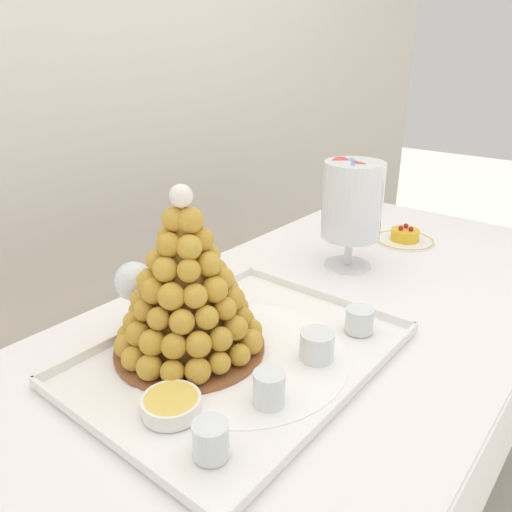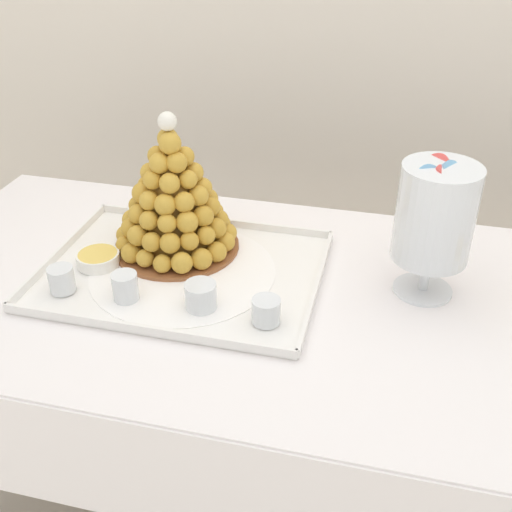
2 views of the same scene
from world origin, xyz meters
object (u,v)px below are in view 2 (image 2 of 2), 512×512
object	(u,v)px
creme_brulee_ramekin	(99,258)
macaron_goblet	(435,215)
dessert_cup_centre	(201,297)
serving_tray	(183,272)
dessert_cup_mid_left	(125,288)
croquembouche	(174,199)
dessert_cup_left	(62,280)
dessert_cup_mid_right	(266,312)
wine_glass	(182,181)

from	to	relation	value
creme_brulee_ramekin	macaron_goblet	world-z (taller)	macaron_goblet
dessert_cup_centre	macaron_goblet	size ratio (longest dim) A/B	0.21
serving_tray	dessert_cup_mid_left	size ratio (longest dim) A/B	10.20
croquembouche	dessert_cup_centre	bearing A→B (deg)	-58.50
serving_tray	dessert_cup_left	xyz separation A→B (m)	(-0.21, -0.13, 0.03)
croquembouche	dessert_cup_mid_right	size ratio (longest dim) A/B	5.77
croquembouche	dessert_cup_mid_left	distance (m)	0.23
creme_brulee_ramekin	croquembouche	bearing A→B (deg)	35.97
dessert_cup_mid_left	creme_brulee_ramekin	bearing A→B (deg)	136.12
croquembouche	dessert_cup_centre	distance (m)	0.25
dessert_cup_mid_right	creme_brulee_ramekin	world-z (taller)	dessert_cup_mid_right
croquembouche	creme_brulee_ramekin	xyz separation A→B (m)	(-0.14, -0.10, -0.11)
dessert_cup_centre	creme_brulee_ramekin	xyz separation A→B (m)	(-0.26, 0.10, -0.01)
serving_tray	dessert_cup_centre	xyz separation A→B (m)	(0.08, -0.11, 0.03)
dessert_cup_centre	macaron_goblet	world-z (taller)	macaron_goblet
serving_tray	dessert_cup_left	bearing A→B (deg)	-149.01
dessert_cup_centre	dessert_cup_mid_right	xyz separation A→B (m)	(0.13, -0.01, -0.00)
dessert_cup_mid_left	dessert_cup_mid_right	size ratio (longest dim) A/B	1.04
croquembouche	dessert_cup_left	xyz separation A→B (m)	(-0.16, -0.21, -0.10)
dessert_cup_left	wine_glass	distance (m)	0.37
croquembouche	dessert_cup_centre	world-z (taller)	croquembouche
croquembouche	dessert_cup_left	bearing A→B (deg)	-127.92
macaron_goblet	dessert_cup_left	bearing A→B (deg)	-165.42
dessert_cup_left	dessert_cup_mid_right	bearing A→B (deg)	-0.18
dessert_cup_left	dessert_cup_centre	xyz separation A→B (m)	(0.29, 0.01, -0.00)
dessert_cup_left	dessert_cup_mid_left	size ratio (longest dim) A/B	0.93
serving_tray	creme_brulee_ramekin	xyz separation A→B (m)	(-0.18, -0.02, 0.02)
dessert_cup_mid_right	macaron_goblet	distance (m)	0.37
dessert_cup_mid_left	dessert_cup_mid_right	distance (m)	0.28
dessert_cup_mid_left	dessert_cup_centre	xyz separation A→B (m)	(0.15, 0.01, -0.00)
dessert_cup_mid_right	creme_brulee_ramekin	size ratio (longest dim) A/B	0.59
dessert_cup_mid_left	dessert_cup_centre	distance (m)	0.15
dessert_cup_mid_left	wine_glass	xyz separation A→B (m)	(0.01, 0.32, 0.08)
serving_tray	dessert_cup_centre	world-z (taller)	dessert_cup_centre
dessert_cup_left	dessert_cup_centre	size ratio (longest dim) A/B	0.85
macaron_goblet	creme_brulee_ramekin	bearing A→B (deg)	-173.89
macaron_goblet	croquembouche	bearing A→B (deg)	176.89
dessert_cup_left	croquembouche	bearing A→B (deg)	52.08
dessert_cup_mid_right	dessert_cup_mid_left	bearing A→B (deg)	178.90
dessert_cup_centre	dessert_cup_mid_right	distance (m)	0.13
serving_tray	dessert_cup_mid_right	distance (m)	0.25
creme_brulee_ramekin	dessert_cup_mid_left	bearing A→B (deg)	-43.88
dessert_cup_centre	wine_glass	xyz separation A→B (m)	(-0.14, 0.32, 0.08)
croquembouche	wine_glass	world-z (taller)	croquembouche
croquembouche	creme_brulee_ramekin	bearing A→B (deg)	-144.03
dessert_cup_centre	creme_brulee_ramekin	distance (m)	0.28
dessert_cup_mid_left	dessert_cup_left	bearing A→B (deg)	-178.24
wine_glass	dessert_cup_left	bearing A→B (deg)	-113.20
croquembouche	macaron_goblet	size ratio (longest dim) A/B	1.09
serving_tray	dessert_cup_mid_left	xyz separation A→B (m)	(-0.07, -0.12, 0.03)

